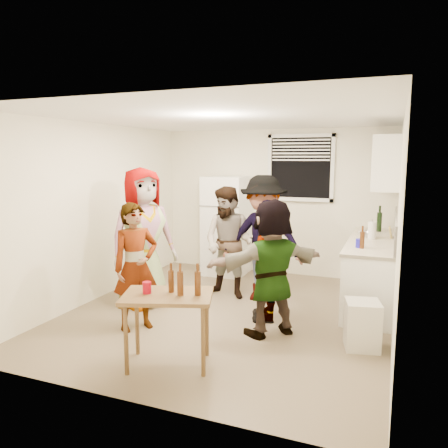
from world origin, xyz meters
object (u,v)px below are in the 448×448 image
at_px(beer_bottle_counter, 362,248).
at_px(beer_bottle_table, 171,292).
at_px(trash_bin, 362,325).
at_px(guest_black, 267,319).
at_px(refrigerator, 226,226).
at_px(serving_table, 169,364).
at_px(kettle, 369,238).
at_px(blue_cup, 359,248).
at_px(wine_bottle, 379,231).
at_px(red_cup, 147,293).
at_px(guest_grey, 145,305).
at_px(guest_orange, 270,333).
at_px(guest_back_left, 229,296).
at_px(guest_back_right, 262,299).
at_px(guest_stripe, 138,328).

distance_m(beer_bottle_counter, beer_bottle_table, 2.55).
bearing_deg(trash_bin, beer_bottle_table, -149.59).
xyz_separation_m(beer_bottle_counter, guest_black, (-1.08, -0.47, -0.90)).
distance_m(refrigerator, serving_table, 3.60).
xyz_separation_m(kettle, blue_cup, (-0.09, -0.74, 0.00)).
distance_m(wine_bottle, red_cup, 4.01).
bearing_deg(guest_grey, guest_orange, -66.44).
height_order(beer_bottle_table, red_cup, beer_bottle_table).
xyz_separation_m(serving_table, guest_back_left, (-0.20, 2.20, 0.00)).
bearing_deg(kettle, beer_bottle_table, -121.69).
xyz_separation_m(serving_table, guest_orange, (0.73, 1.11, 0.00)).
distance_m(guest_back_right, guest_orange, 1.24).
xyz_separation_m(beer_bottle_counter, blue_cup, (-0.04, 0.04, 0.00)).
bearing_deg(serving_table, guest_black, 69.97).
bearing_deg(red_cup, guest_orange, 51.42).
bearing_deg(trash_bin, serving_table, -147.93).
bearing_deg(trash_bin, refrigerator, 136.40).
bearing_deg(trash_bin, beer_bottle_counter, 96.09).
distance_m(serving_table, guest_orange, 1.33).
bearing_deg(refrigerator, guest_back_left, -67.54).
bearing_deg(beer_bottle_table, beer_bottle_counter, 49.87).
bearing_deg(trash_bin, blue_cup, 98.04).
xyz_separation_m(refrigerator, wine_bottle, (2.50, 0.01, 0.05)).
height_order(refrigerator, kettle, refrigerator).
height_order(wine_bottle, guest_back_left, wine_bottle).
bearing_deg(trash_bin, guest_orange, 178.96).
relative_size(refrigerator, guest_black, 1.12).
distance_m(kettle, guest_black, 1.91).
bearing_deg(wine_bottle, guest_orange, -114.62).
bearing_deg(guest_back_right, guest_grey, -153.92).
relative_size(blue_cup, red_cup, 1.00).
xyz_separation_m(refrigerator, trash_bin, (2.45, -2.33, -0.60)).
relative_size(beer_bottle_counter, guest_back_left, 0.13).
height_order(guest_back_left, guest_orange, guest_back_left).
xyz_separation_m(red_cup, guest_orange, (0.93, 1.16, -0.72)).
xyz_separation_m(blue_cup, serving_table, (-1.60, -2.05, -0.90)).
bearing_deg(trash_bin, guest_grey, 173.01).
bearing_deg(serving_table, beer_bottle_table, 87.27).
xyz_separation_m(wine_bottle, trash_bin, (-0.05, -2.34, -0.65)).
distance_m(guest_black, guest_orange, 0.46).
distance_m(blue_cup, guest_grey, 2.97).
relative_size(beer_bottle_counter, guest_grey, 0.11).
distance_m(trash_bin, guest_back_left, 2.25).
relative_size(serving_table, guest_back_right, 0.48).
relative_size(beer_bottle_counter, guest_stripe, 0.14).
height_order(red_cup, guest_back_left, red_cup).
height_order(refrigerator, beer_bottle_table, refrigerator).
height_order(beer_bottle_table, guest_black, beer_bottle_table).
height_order(guest_back_right, guest_orange, guest_back_right).
bearing_deg(guest_stripe, trash_bin, -45.01).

